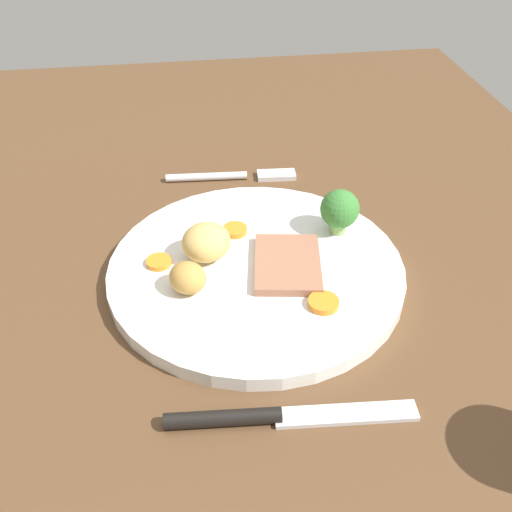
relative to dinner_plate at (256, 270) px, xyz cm
name	(u,v)px	position (x,y,z in cm)	size (l,w,h in cm)	color
dining_table	(253,304)	(1.95, -0.59, -2.50)	(120.00, 84.00, 3.60)	brown
dinner_plate	(256,270)	(0.00, 0.00, 0.00)	(27.52, 27.52, 1.40)	white
meat_slice_main	(288,264)	(0.82, 2.82, 1.10)	(8.22, 6.01, 0.80)	#9E664C
roast_potato_left	(188,278)	(2.61, -6.39, 2.05)	(3.41, 3.13, 2.70)	#BC8C42
roast_potato_right	(206,242)	(-1.78, -4.41, 2.45)	(4.37, 4.64, 3.50)	#D8B260
carrot_coin_front	(159,262)	(-1.36, -8.92, 0.95)	(2.35, 2.35, 0.50)	orange
carrot_coin_back	(235,230)	(-5.37, -1.34, 0.98)	(2.43, 2.43, 0.56)	orange
carrot_coin_side	(323,303)	(6.36, 4.89, 1.00)	(2.67, 2.67, 0.60)	orange
broccoli_floret	(340,210)	(-4.06, 8.83, 3.26)	(3.84, 3.84, 4.61)	#8CB766
fork	(235,176)	(-18.02, 0.17, -0.31)	(2.47, 15.31, 0.90)	silver
knife	(269,417)	(16.30, -1.44, -0.25)	(2.81, 18.56, 1.20)	black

